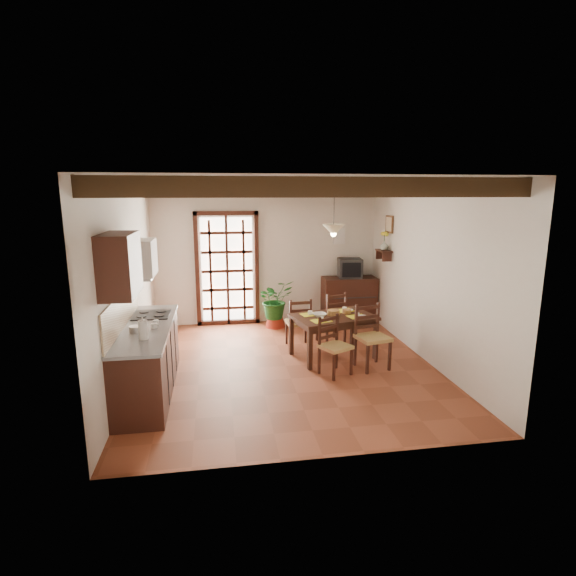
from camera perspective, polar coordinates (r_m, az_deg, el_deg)
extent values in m
plane|color=brown|center=(7.07, -0.29, -9.86)|extent=(5.00, 5.00, 0.00)
cube|color=silver|center=(9.12, -2.73, 4.25)|extent=(4.50, 0.02, 2.80)
cube|color=silver|center=(4.29, 4.88, -4.80)|extent=(4.50, 0.02, 2.80)
cube|color=silver|center=(6.71, -19.65, 0.71)|extent=(0.02, 5.00, 2.80)
cube|color=silver|center=(7.36, 17.30, 1.82)|extent=(0.02, 5.00, 2.80)
cube|color=white|center=(6.56, -0.31, 13.47)|extent=(4.50, 5.00, 0.02)
cube|color=black|center=(4.49, 3.92, 12.67)|extent=(4.50, 0.14, 0.20)
cube|color=black|center=(5.31, 1.83, 12.60)|extent=(4.50, 0.14, 0.20)
cube|color=black|center=(6.14, 0.31, 12.54)|extent=(4.50, 0.14, 0.20)
cube|color=black|center=(6.97, -0.86, 12.48)|extent=(4.50, 0.14, 0.20)
cube|color=black|center=(7.80, -1.77, 12.44)|extent=(4.50, 0.14, 0.20)
cube|color=black|center=(8.64, -2.51, 12.40)|extent=(4.50, 0.14, 0.20)
cube|color=white|center=(9.10, -7.72, 2.23)|extent=(1.01, 0.02, 2.11)
cube|color=black|center=(8.93, -7.92, 9.40)|extent=(1.26, 0.10, 0.08)
cube|color=black|center=(9.06, -11.45, 2.05)|extent=(0.08, 0.10, 2.28)
cube|color=black|center=(9.08, -3.99, 2.29)|extent=(0.08, 0.10, 2.28)
cube|color=black|center=(9.03, -7.71, 2.15)|extent=(1.01, 0.03, 2.02)
cube|color=black|center=(6.35, -17.29, -8.79)|extent=(0.60, 2.20, 0.88)
cube|color=slate|center=(6.20, -17.56, -4.81)|extent=(0.64, 2.25, 0.04)
cube|color=tan|center=(6.19, -20.31, -2.82)|extent=(0.02, 2.20, 0.50)
cube|color=black|center=(5.34, -20.58, 2.79)|extent=(0.35, 0.80, 0.70)
cube|color=white|center=(6.57, -18.22, 3.68)|extent=(0.38, 0.60, 0.50)
cube|color=silver|center=(6.61, -18.07, 1.37)|extent=(0.32, 0.55, 0.04)
cube|color=black|center=(6.72, -16.92, -3.26)|extent=(0.50, 0.55, 0.02)
cylinder|color=white|center=(5.64, -17.92, -5.14)|extent=(0.11, 0.11, 0.24)
cylinder|color=silver|center=(5.97, -18.88, -5.06)|extent=(0.14, 0.14, 0.10)
cube|color=black|center=(7.28, 5.78, -3.68)|extent=(1.44, 1.10, 0.05)
cube|color=black|center=(7.30, 5.77, -4.20)|extent=(1.29, 0.99, 0.09)
cube|color=black|center=(7.95, 8.21, -4.98)|extent=(0.08, 0.08, 0.65)
cube|color=black|center=(7.44, 0.42, -6.06)|extent=(0.08, 0.08, 0.65)
cube|color=black|center=(7.38, 11.06, -6.44)|extent=(0.08, 0.08, 0.65)
cube|color=black|center=(6.83, 2.80, -7.77)|extent=(0.08, 0.08, 0.65)
cube|color=tan|center=(6.65, 6.05, -7.42)|extent=(0.53, 0.52, 0.05)
cube|color=black|center=(6.69, 5.15, -5.29)|extent=(0.37, 0.22, 0.44)
cube|color=black|center=(6.72, 6.01, -9.15)|extent=(0.50, 0.50, 0.43)
cube|color=tan|center=(6.95, 10.71, -6.24)|extent=(0.53, 0.51, 0.05)
cube|color=black|center=(7.03, 10.01, -3.91)|extent=(0.45, 0.13, 0.49)
cube|color=black|center=(7.03, 10.64, -8.10)|extent=(0.51, 0.49, 0.48)
cube|color=tan|center=(7.78, 1.32, -4.39)|extent=(0.43, 0.41, 0.05)
cube|color=black|center=(7.57, 1.62, -3.12)|extent=(0.41, 0.06, 0.44)
cube|color=black|center=(7.85, 1.31, -5.91)|extent=(0.40, 0.39, 0.43)
cube|color=tan|center=(8.05, 5.48, -3.69)|extent=(0.54, 0.52, 0.05)
cube|color=black|center=(7.84, 6.20, -2.33)|extent=(0.42, 0.17, 0.47)
cube|color=black|center=(8.11, 5.45, -5.25)|extent=(0.51, 0.50, 0.46)
cube|color=yellow|center=(7.03, 3.66, -4.51)|extent=(0.29, 0.22, 0.01)
cube|color=yellow|center=(7.19, 8.65, -4.24)|extent=(0.29, 0.22, 0.01)
cube|color=yellow|center=(7.40, 2.98, -3.64)|extent=(0.29, 0.22, 0.01)
cube|color=yellow|center=(7.56, 7.73, -3.40)|extent=(0.29, 0.22, 0.01)
cylinder|color=olive|center=(7.28, 5.78, -3.59)|extent=(0.20, 0.20, 0.08)
imported|color=white|center=(7.20, 4.01, -3.41)|extent=(0.24, 0.24, 0.05)
cube|color=black|center=(9.36, 7.75, -1.46)|extent=(1.10, 0.51, 0.93)
cube|color=black|center=(9.23, 7.86, 2.50)|extent=(0.51, 0.47, 0.40)
cube|color=black|center=(9.04, 8.25, 2.28)|extent=(0.37, 0.07, 0.30)
cube|color=white|center=(9.34, 6.50, 6.54)|extent=(0.25, 0.03, 0.32)
cone|color=maroon|center=(8.99, -1.63, -4.28)|extent=(0.39, 0.39, 0.24)
imported|color=#144C19|center=(8.87, -1.65, -1.43)|extent=(2.25, 2.11, 2.01)
cube|color=black|center=(8.74, 12.08, 4.64)|extent=(0.20, 0.42, 0.03)
cube|color=black|center=(8.59, 12.46, 3.90)|extent=(0.18, 0.03, 0.18)
cube|color=black|center=(8.91, 11.66, 4.22)|extent=(0.18, 0.03, 0.18)
imported|color=#B2BFB2|center=(8.73, 12.11, 5.30)|extent=(0.15, 0.15, 0.15)
sphere|color=yellow|center=(8.70, 12.17, 6.67)|extent=(0.14, 0.14, 0.14)
cylinder|color=#144C19|center=(8.72, 12.13, 5.69)|extent=(0.01, 0.01, 0.28)
cube|color=brown|center=(8.72, 12.75, 7.90)|extent=(0.03, 0.32, 0.32)
cube|color=#C3B292|center=(8.72, 12.66, 7.91)|extent=(0.01, 0.26, 0.26)
cylinder|color=black|center=(7.11, 5.88, 10.48)|extent=(0.01, 0.01, 0.70)
cone|color=#FFFCCD|center=(7.13, 5.81, 7.51)|extent=(0.36, 0.36, 0.14)
sphere|color=#FFD88C|center=(7.13, 5.80, 6.86)|extent=(0.09, 0.09, 0.09)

